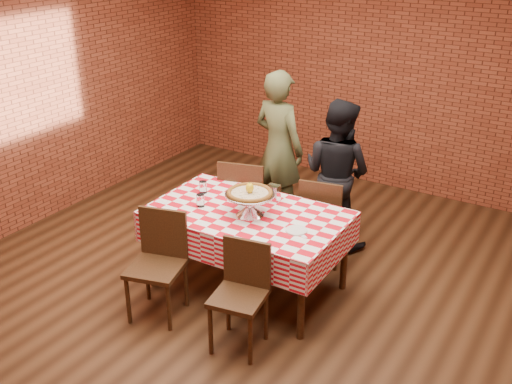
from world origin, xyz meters
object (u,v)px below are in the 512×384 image
water_glass_right (203,187)px  pizza_stand (250,204)px  chair_near_right (238,300)px  diner_black (337,173)px  condiment_caddy (273,193)px  chair_far_right (324,218)px  chair_near_left (156,268)px  water_glass_left (200,200)px  table (248,250)px  pizza (250,193)px  diner_olive (279,148)px  chair_far_left (247,200)px

water_glass_right → pizza_stand: bearing=-14.4°
chair_near_right → diner_black: bearing=83.4°
condiment_caddy → diner_black: (0.21, 0.89, -0.07)m
water_glass_right → chair_far_right: bearing=36.8°
pizza_stand → chair_far_right: size_ratio=0.49×
chair_near_left → water_glass_left: bearing=74.5°
water_glass_left → chair_near_left: 0.73m
pizza_stand → chair_near_right: 0.91m
table → chair_near_right: size_ratio=1.93×
pizza → chair_near_right: size_ratio=0.45×
chair_near_left → chair_near_right: 0.81m
condiment_caddy → diner_olive: bearing=114.3°
table → pizza_stand: bearing=-33.2°
pizza_stand → chair_near_right: (0.35, -0.72, -0.42)m
pizza_stand → chair_far_left: pizza_stand is taller
pizza → diner_black: diner_black is taller
condiment_caddy → chair_far_right: size_ratio=0.17×
water_glass_left → chair_near_left: (-0.00, -0.64, -0.36)m
chair_near_right → condiment_caddy: bearing=96.9°
chair_near_right → chair_near_left: bearing=170.2°
water_glass_right → chair_far_left: chair_far_left is taller
pizza_stand → diner_olive: 1.44m
table → water_glass_right: water_glass_right is taller
pizza_stand → chair_near_left: bearing=-122.2°
pizza_stand → chair_near_left: size_ratio=0.48×
chair_far_right → chair_near_left: bearing=53.0°
pizza → chair_near_right: (0.35, -0.72, -0.52)m
condiment_caddy → water_glass_right: bearing=-166.9°
diner_black → chair_near_left: bearing=79.2°
diner_black → chair_far_right: bearing=108.3°
water_glass_left → chair_near_left: size_ratio=0.12×
water_glass_right → water_glass_left: bearing=-58.1°
water_glass_left → condiment_caddy: bearing=41.6°
table → diner_black: (0.29, 1.21, 0.38)m
chair_near_right → diner_olive: size_ratio=0.51×
water_glass_right → chair_far_right: size_ratio=0.12×
diner_olive → water_glass_right: bearing=94.8°
table → chair_far_right: chair_far_right is taller
table → water_glass_right: size_ratio=15.05×
table → diner_olive: (-0.44, 1.32, 0.47)m
table → chair_far_right: (0.35, 0.81, 0.07)m
pizza_stand → diner_black: 1.26m
table → pizza: (0.05, -0.03, 0.58)m
chair_near_right → chair_far_left: bearing=110.6°
chair_near_right → water_glass_left: bearing=132.1°
pizza_stand → diner_olive: size_ratio=0.26×
table → diner_black: bearing=76.6°
chair_near_left → chair_near_right: (0.81, 0.00, -0.02)m
condiment_caddy → chair_far_right: condiment_caddy is taller
pizza → diner_olive: diner_olive is taller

